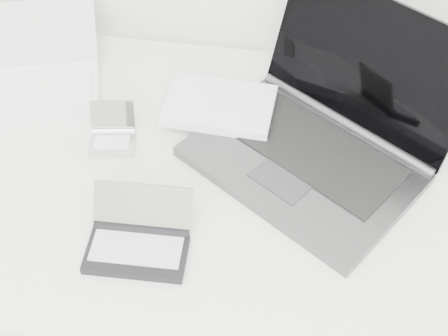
# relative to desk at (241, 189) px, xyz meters

# --- Properties ---
(desk) EXTENTS (1.60, 0.80, 0.73)m
(desk) POSITION_rel_desk_xyz_m (0.00, 0.00, 0.00)
(desk) COLOR white
(desk) RESTS_ON ground
(laptop_large) EXTENTS (0.62, 0.57, 0.29)m
(laptop_large) POSITION_rel_desk_xyz_m (0.12, 0.10, 0.09)
(laptop_large) COLOR #4F5154
(laptop_large) RESTS_ON desk
(netbook_open_white) EXTENTS (0.34, 0.38, 0.11)m
(netbook_open_white) POSITION_rel_desk_xyz_m (-0.49, 0.20, 0.07)
(netbook_open_white) COLOR white
(netbook_open_white) RESTS_ON desk
(pda_silver) EXTENTS (0.11, 0.11, 0.07)m
(pda_silver) POSITION_rel_desk_xyz_m (-0.28, 0.05, 0.06)
(pda_silver) COLOR silver
(pda_silver) RESTS_ON desk
(palmtop_charcoal) EXTENTS (0.19, 0.16, 0.09)m
(palmtop_charcoal) POSITION_rel_desk_xyz_m (-0.16, -0.20, 0.07)
(palmtop_charcoal) COLOR black
(palmtop_charcoal) RESTS_ON desk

